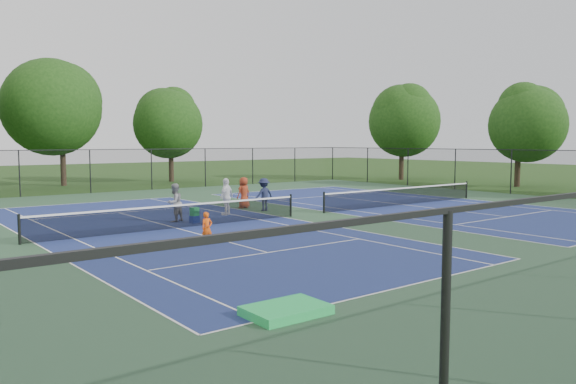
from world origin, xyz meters
TOP-DOWN VIEW (x-y plane):
  - ground at (0.00, 0.00)m, footprint 140.00×140.00m
  - court_pad at (0.00, 0.00)m, footprint 36.00×36.00m
  - tennis_court_left at (-7.00, 0.00)m, footprint 12.00×23.83m
  - tennis_court_right at (7.00, 0.00)m, footprint 12.00×23.83m
  - perimeter_fence at (0.00, 0.00)m, footprint 36.08×36.08m
  - tree_back_b at (-4.00, 26.00)m, footprint 7.60×7.60m
  - tree_back_c at (5.00, 25.00)m, footprint 6.00×6.00m
  - tree_side_e at (23.00, 14.00)m, footprint 6.60×6.60m
  - tree_side_f at (24.00, 3.00)m, footprint 5.80×5.80m
  - child_player at (-7.77, -3.87)m, footprint 0.41×0.27m
  - instructor at (-6.19, 1.78)m, footprint 1.01×0.91m
  - bystander_a at (-3.17, 2.33)m, footprint 1.14×0.88m
  - bystander_b at (-0.78, 2.59)m, footprint 1.09×0.63m
  - bystander_c at (-0.95, 4.21)m, footprint 0.89×0.66m
  - ball_crate at (-5.67, 0.93)m, footprint 0.43×0.35m
  - ball_hopper at (-5.67, 0.93)m, footprint 0.41×0.36m
  - green_tarp at (-10.47, -11.88)m, footprint 1.68×1.17m

SIDE VIEW (x-z plane):
  - ground at x=0.00m, z-range 0.00..0.00m
  - court_pad at x=0.00m, z-range 0.00..0.01m
  - tennis_court_left at x=-7.00m, z-range -0.44..0.63m
  - tennis_court_right at x=7.00m, z-range -0.44..0.63m
  - green_tarp at x=-10.47m, z-range 0.01..0.20m
  - ball_crate at x=-5.67m, z-range 0.00..0.32m
  - ball_hopper at x=-5.67m, z-range 0.32..0.69m
  - child_player at x=-7.77m, z-range 0.00..1.13m
  - bystander_c at x=-0.95m, z-range 0.00..1.67m
  - bystander_b at x=-0.78m, z-range 0.00..1.69m
  - instructor at x=-6.19m, z-range 0.00..1.71m
  - bystander_a at x=-3.17m, z-range 0.00..1.80m
  - perimeter_fence at x=0.00m, z-range 0.09..3.11m
  - tree_side_f at x=24.00m, z-range 1.19..9.31m
  - tree_back_c at x=5.00m, z-range 1.28..9.68m
  - tree_side_e at x=23.00m, z-range 1.37..10.25m
  - tree_back_b at x=-4.00m, z-range 1.58..11.61m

